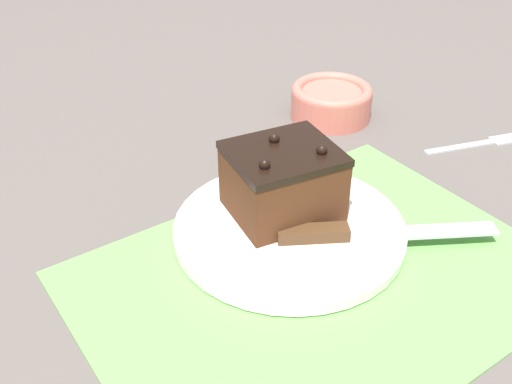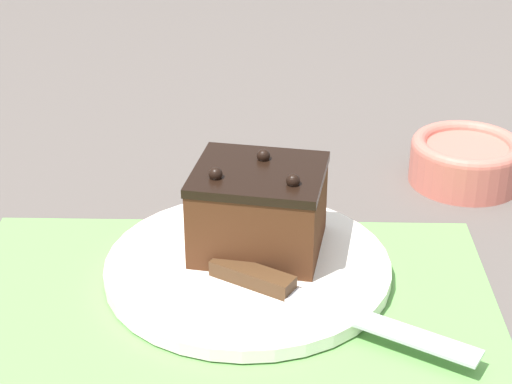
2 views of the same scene
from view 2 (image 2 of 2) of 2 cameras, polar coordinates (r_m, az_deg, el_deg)
ground_plane at (r=0.71m, az=-2.24°, el=-8.85°), size 3.00×3.00×0.00m
placemat_woven at (r=0.70m, az=-2.24°, el=-8.72°), size 0.46×0.34×0.00m
cake_plate at (r=0.76m, az=-0.55°, el=-5.05°), size 0.25×0.25×0.01m
chocolate_cake at (r=0.76m, az=0.18°, el=-1.13°), size 0.13×0.12×0.09m
serving_knife at (r=0.71m, az=2.50°, el=-6.67°), size 0.21×0.14×0.01m
small_bowl at (r=0.94m, az=13.82°, el=2.14°), size 0.12×0.12×0.05m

